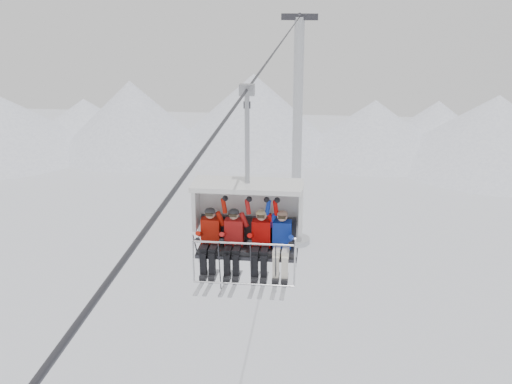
# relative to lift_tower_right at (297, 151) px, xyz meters

# --- Properties ---
(ridgeline) EXTENTS (72.00, 21.00, 7.00)m
(ridgeline) POSITION_rel_lift_tower_right_xyz_m (-1.58, 20.05, -2.94)
(ridgeline) COLOR white
(ridgeline) RESTS_ON ground
(lift_tower_right) EXTENTS (2.00, 1.80, 13.48)m
(lift_tower_right) POSITION_rel_lift_tower_right_xyz_m (0.00, 0.00, 0.00)
(lift_tower_right) COLOR #B0B3B7
(lift_tower_right) RESTS_ON ground
(haul_cable) EXTENTS (0.06, 50.00, 0.06)m
(haul_cable) POSITION_rel_lift_tower_right_xyz_m (0.00, -22.00, 7.52)
(haul_cable) COLOR #2F2F34
(haul_cable) RESTS_ON lift_tower_left
(chairlift_carrier) EXTENTS (2.26, 1.17, 3.98)m
(chairlift_carrier) POSITION_rel_lift_tower_right_xyz_m (0.00, -23.52, 4.87)
(chairlift_carrier) COLOR black
(chairlift_carrier) RESTS_ON haul_cable
(skier_far_left) EXTENTS (0.39, 1.69, 1.56)m
(skier_far_left) POSITION_rel_lift_tower_right_xyz_m (-0.77, -23.82, 4.41)
(skier_far_left) COLOR #B01507
(skier_far_left) RESTS_ON chairlift_carrier
(skier_center_left) EXTENTS (0.39, 1.69, 1.56)m
(skier_center_left) POSITION_rel_lift_tower_right_xyz_m (-0.28, -23.82, 4.41)
(skier_center_left) COLOR #B11514
(skier_center_left) RESTS_ON chairlift_carrier
(skier_center_right) EXTENTS (0.39, 1.69, 1.56)m
(skier_center_right) POSITION_rel_lift_tower_right_xyz_m (0.30, -23.82, 4.41)
(skier_center_right) COLOR #BD0704
(skier_center_right) RESTS_ON chairlift_carrier
(skier_far_right) EXTENTS (0.39, 1.69, 1.56)m
(skier_far_right) POSITION_rel_lift_tower_right_xyz_m (0.73, -23.82, 4.41)
(skier_far_right) COLOR #0F2B9F
(skier_far_right) RESTS_ON chairlift_carrier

